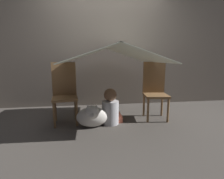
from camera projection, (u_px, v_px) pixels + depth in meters
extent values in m
plane|color=#47423D|center=(113.00, 124.00, 2.78)|extent=(8.80, 8.80, 0.00)
cube|color=#6B6056|center=(105.00, 47.00, 3.72)|extent=(7.00, 0.05, 2.50)
cylinder|color=brown|center=(54.00, 115.00, 2.58)|extent=(0.04, 0.04, 0.39)
cylinder|color=brown|center=(77.00, 114.00, 2.66)|extent=(0.04, 0.04, 0.39)
cylinder|color=brown|center=(55.00, 109.00, 2.89)|extent=(0.04, 0.04, 0.39)
cylinder|color=brown|center=(75.00, 108.00, 2.97)|extent=(0.04, 0.04, 0.39)
cube|color=brown|center=(65.00, 98.00, 2.74)|extent=(0.43, 0.43, 0.04)
cube|color=brown|center=(64.00, 79.00, 2.85)|extent=(0.38, 0.08, 0.54)
cylinder|color=brown|center=(148.00, 111.00, 2.81)|extent=(0.04, 0.04, 0.39)
cylinder|color=brown|center=(168.00, 111.00, 2.82)|extent=(0.04, 0.04, 0.39)
cylinder|color=brown|center=(144.00, 105.00, 3.13)|extent=(0.04, 0.04, 0.39)
cylinder|color=brown|center=(162.00, 105.00, 3.14)|extent=(0.04, 0.04, 0.39)
cube|color=brown|center=(156.00, 95.00, 2.93)|extent=(0.42, 0.42, 0.04)
cube|color=brown|center=(154.00, 77.00, 3.06)|extent=(0.38, 0.07, 0.54)
cube|color=silver|center=(88.00, 54.00, 2.66)|extent=(0.75, 1.53, 0.26)
cube|color=silver|center=(135.00, 54.00, 2.76)|extent=(0.75, 1.53, 0.26)
cube|color=silver|center=(112.00, 46.00, 2.69)|extent=(0.04, 1.53, 0.01)
cylinder|color=#B2B2B7|center=(110.00, 112.00, 2.76)|extent=(0.26, 0.26, 0.37)
sphere|color=brown|center=(110.00, 95.00, 2.71)|extent=(0.20, 0.20, 0.20)
ellipsoid|color=silver|center=(92.00, 117.00, 2.64)|extent=(0.47, 0.23, 0.31)
sphere|color=silver|center=(92.00, 112.00, 2.44)|extent=(0.19, 0.19, 0.19)
ellipsoid|color=silver|center=(92.00, 116.00, 2.36)|extent=(0.08, 0.10, 0.07)
cone|color=silver|center=(88.00, 107.00, 2.42)|extent=(0.07, 0.07, 0.09)
cone|color=silver|center=(96.00, 107.00, 2.44)|extent=(0.07, 0.07, 0.09)
cube|color=#CC664C|center=(108.00, 117.00, 2.93)|extent=(0.42, 0.34, 0.10)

